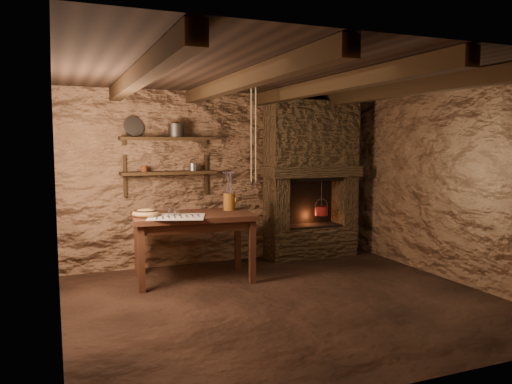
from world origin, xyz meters
name	(u,v)px	position (x,y,z in m)	size (l,w,h in m)	color
floor	(286,301)	(0.00, 0.00, 0.00)	(4.50, 4.50, 0.00)	black
back_wall	(225,178)	(0.00, 2.00, 1.20)	(4.50, 0.04, 2.40)	brown
front_wall	(413,216)	(0.00, -2.00, 1.20)	(4.50, 0.04, 2.40)	brown
left_wall	(56,199)	(-2.25, 0.00, 1.20)	(0.04, 4.00, 2.40)	brown
right_wall	(452,184)	(2.25, 0.00, 1.20)	(0.04, 4.00, 2.40)	brown
ceiling	(287,74)	(0.00, 0.00, 2.40)	(4.50, 4.00, 0.04)	black
beam_far_left	(139,76)	(-1.50, 0.00, 2.31)	(0.14, 3.95, 0.16)	black
beam_mid_left	(241,81)	(-0.50, 0.00, 2.31)	(0.14, 3.95, 0.16)	black
beam_mid_right	(329,85)	(0.50, 0.00, 2.31)	(0.14, 3.95, 0.16)	black
beam_far_right	(405,89)	(1.50, 0.00, 2.31)	(0.14, 3.95, 0.16)	black
shelf_lower	(169,173)	(-0.85, 1.84, 1.30)	(1.25, 0.30, 0.04)	black
shelf_upper	(168,139)	(-0.85, 1.84, 1.75)	(1.25, 0.30, 0.04)	black
hearth	(311,175)	(1.25, 1.77, 1.23)	(1.43, 0.51, 2.30)	#3C2E1E
work_table	(194,245)	(-0.70, 1.18, 0.45)	(1.52, 0.96, 0.83)	#351C12
linen_cloth	(177,217)	(-0.95, 0.97, 0.83)	(0.64, 0.52, 0.01)	beige
pewter_cutlery_row	(177,216)	(-0.95, 0.95, 0.84)	(0.54, 0.21, 0.01)	gray
drinking_glasses	(176,212)	(-0.93, 1.10, 0.88)	(0.21, 0.06, 0.08)	silver
stoneware_jug	(229,193)	(-0.18, 1.32, 1.05)	(0.17, 0.17, 0.51)	brown
wooden_bowl	(146,214)	(-1.28, 1.15, 0.87)	(0.32, 0.32, 0.11)	olive
iron_stockpot	(176,131)	(-0.74, 1.84, 1.85)	(0.21, 0.21, 0.16)	#302E2B
tin_pan	(133,126)	(-1.28, 1.94, 1.91)	(0.27, 0.27, 0.04)	gray
small_kettle	(193,167)	(-0.51, 1.84, 1.37)	(0.15, 0.11, 0.15)	gray
rusty_tin	(144,169)	(-1.17, 1.84, 1.36)	(0.08, 0.08, 0.08)	#502010
red_pot	(321,210)	(1.41, 1.72, 0.70)	(0.22, 0.22, 0.54)	maroon
hanging_ropes	(254,134)	(0.05, 1.05, 1.80)	(0.08, 0.08, 1.20)	beige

